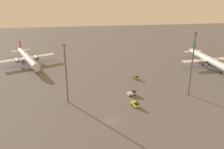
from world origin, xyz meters
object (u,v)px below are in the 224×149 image
object	(u,v)px
airplane_near_gate	(27,58)
maintenance_van	(132,93)
apron_light_west	(66,70)
cargo_loader	(135,104)
airplane_far_stand	(209,60)
pushback_tug	(137,78)
apron_light_central	(192,61)

from	to	relation	value
airplane_near_gate	maintenance_van	world-z (taller)	airplane_near_gate
apron_light_west	cargo_loader	bearing A→B (deg)	-14.58
maintenance_van	airplane_far_stand	bearing A→B (deg)	103.93
pushback_tug	apron_light_central	bearing A→B (deg)	112.65
maintenance_van	apron_light_central	size ratio (longest dim) A/B	0.14
pushback_tug	apron_light_west	xyz separation A→B (m)	(-37.12, -22.94, 14.68)
airplane_near_gate	apron_light_central	distance (m)	104.28
cargo_loader	apron_light_central	xyz separation A→B (m)	(28.24, 8.45, 16.39)
cargo_loader	airplane_far_stand	bearing A→B (deg)	-161.68
pushback_tug	cargo_loader	distance (m)	31.55
apron_light_central	apron_light_west	distance (m)	58.21
airplane_far_stand	maintenance_van	world-z (taller)	airplane_far_stand
airplane_near_gate	cargo_loader	distance (m)	87.33
pushback_tug	apron_light_central	distance (m)	34.81
airplane_far_stand	maintenance_van	bearing A→B (deg)	25.20
airplane_near_gate	maintenance_van	size ratio (longest dim) A/B	9.73
maintenance_van	cargo_loader	distance (m)	11.19
airplane_far_stand	maintenance_van	size ratio (longest dim) A/B	10.24
pushback_tug	apron_light_central	xyz separation A→B (m)	(21.05, -22.27, 16.50)
airplane_near_gate	airplane_far_stand	bearing A→B (deg)	147.06
airplane_far_stand	pushback_tug	world-z (taller)	airplane_far_stand
cargo_loader	maintenance_van	bearing A→B (deg)	-114.08
airplane_far_stand	airplane_near_gate	size ratio (longest dim) A/B	1.05
pushback_tug	cargo_loader	size ratio (longest dim) A/B	0.77
airplane_far_stand	cargo_loader	bearing A→B (deg)	32.28
airplane_near_gate	apron_light_central	world-z (taller)	apron_light_central
maintenance_van	apron_light_west	world-z (taller)	apron_light_west
cargo_loader	apron_light_west	world-z (taller)	apron_light_west
maintenance_van	pushback_tug	world-z (taller)	maintenance_van
airplane_far_stand	airplane_near_gate	world-z (taller)	airplane_near_gate
airplane_far_stand	apron_light_central	size ratio (longest dim) A/B	1.48
pushback_tug	apron_light_central	world-z (taller)	apron_light_central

